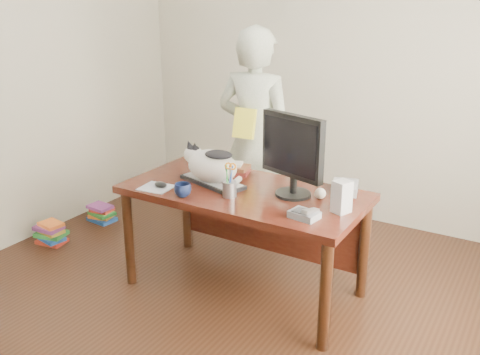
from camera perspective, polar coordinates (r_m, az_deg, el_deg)
name	(u,v)px	position (r m, az deg, el deg)	size (l,w,h in m)	color
room	(187,119)	(2.89, -5.65, 6.27)	(4.50, 4.50, 4.50)	black
desk	(250,206)	(3.66, 1.04, -3.09)	(1.60, 0.80, 0.75)	black
keyboard	(213,182)	(3.65, -2.94, -0.45)	(0.52, 0.30, 0.03)	black
cat	(211,164)	(3.62, -3.16, 1.44)	(0.48, 0.32, 0.27)	white
monitor	(292,151)	(3.35, 5.61, 2.83)	(0.47, 0.29, 0.53)	black
pen_cup	(230,187)	(3.41, -1.12, -1.03)	(0.10, 0.10, 0.23)	#97979C
mousepad	(156,188)	(3.62, -8.91, -1.07)	(0.22, 0.21, 0.00)	#A9AEB5
mouse	(161,184)	(3.61, -8.48, -0.74)	(0.10, 0.07, 0.04)	black
coffee_mug	(183,190)	(3.44, -6.13, -1.33)	(0.11, 0.11, 0.09)	black
phone	(305,214)	(3.12, 6.94, -3.90)	(0.18, 0.15, 0.07)	slate
speaker	(342,197)	(3.21, 10.81, -2.02)	(0.12, 0.12, 0.20)	#A5A5A8
baseball	(320,194)	(3.42, 8.56, -1.70)	(0.07, 0.07, 0.07)	silver
book_stack	(234,169)	(3.85, -0.61, 0.94)	(0.25, 0.21, 0.08)	#531916
calculator	(345,187)	(3.56, 11.14, -1.03)	(0.22, 0.25, 0.07)	slate
person	(255,140)	(4.24, 1.64, 4.06)	(0.64, 0.42, 1.77)	silver
held_book	(244,123)	(4.06, 0.48, 5.80)	(0.17, 0.11, 0.23)	yellow
book_pile_a	(51,233)	(4.75, -19.51, -5.62)	(0.27, 0.22, 0.18)	#AC2818
book_pile_b	(102,213)	(5.06, -14.55, -3.72)	(0.26, 0.20, 0.15)	#194797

